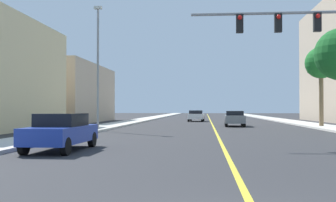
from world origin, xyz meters
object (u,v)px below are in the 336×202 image
(street_lamp, at_px, (98,62))
(car_gray, at_px, (235,118))
(car_blue, at_px, (61,131))
(car_white, at_px, (196,116))
(palm_far, at_px, (321,64))

(street_lamp, height_order, car_gray, street_lamp)
(car_gray, height_order, car_blue, car_blue)
(car_blue, bearing_deg, car_white, -96.27)
(car_blue, bearing_deg, palm_far, -126.42)
(street_lamp, height_order, car_white, street_lamp)
(car_gray, relative_size, car_blue, 1.03)
(street_lamp, bearing_deg, car_white, 73.76)
(palm_far, relative_size, car_blue, 1.55)
(palm_far, relative_size, car_gray, 1.50)
(car_white, bearing_deg, car_blue, -94.29)
(palm_far, xyz_separation_m, car_blue, (-15.50, -20.38, -4.70))
(palm_far, distance_m, car_gray, 8.82)
(car_white, relative_size, car_blue, 1.04)
(street_lamp, xyz_separation_m, car_white, (6.65, 22.85, -4.31))
(palm_far, xyz_separation_m, car_white, (-10.98, 15.93, -4.71))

